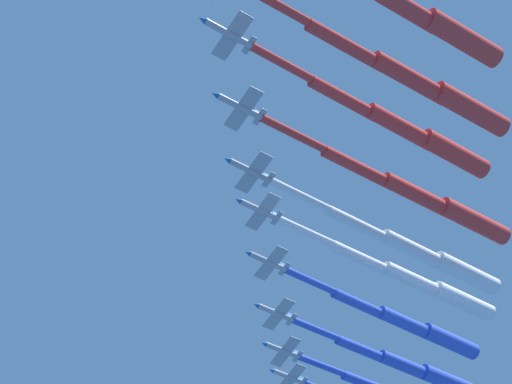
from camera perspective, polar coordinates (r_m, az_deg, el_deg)
The scene contains 8 objects.
jet_lead at distance 154.43m, azimuth 8.22°, elevation 10.42°, with size 24.85×56.86×4.31m.
jet_port_inner at distance 164.40m, azimuth 8.77°, elevation 6.35°, with size 25.68×59.67×4.39m.
jet_starboard_inner at distance 174.93m, azimuth 8.22°, elevation 3.66°, with size 24.25×57.48×4.33m.
jet_port_mid at distance 184.96m, azimuth 9.23°, elevation -0.21°, with size 26.52×62.16×4.28m.
jet_starboard_mid at distance 194.33m, azimuth 9.02°, elevation -3.28°, with size 25.35×61.47×4.36m.
jet_port_outer at distance 206.71m, azimuth 8.99°, elevation -4.97°, with size 25.79×61.05×4.33m.
jet_starboard_outer at distance 216.01m, azimuth 8.52°, elevation -7.34°, with size 23.96×58.09×4.31m.
jet_trail_port at distance 224.96m, azimuth 8.43°, elevation -9.65°, with size 23.99×55.78×4.30m.
Camera 1 is at (78.59, -106.93, 36.40)m, focal length 70.92 mm.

